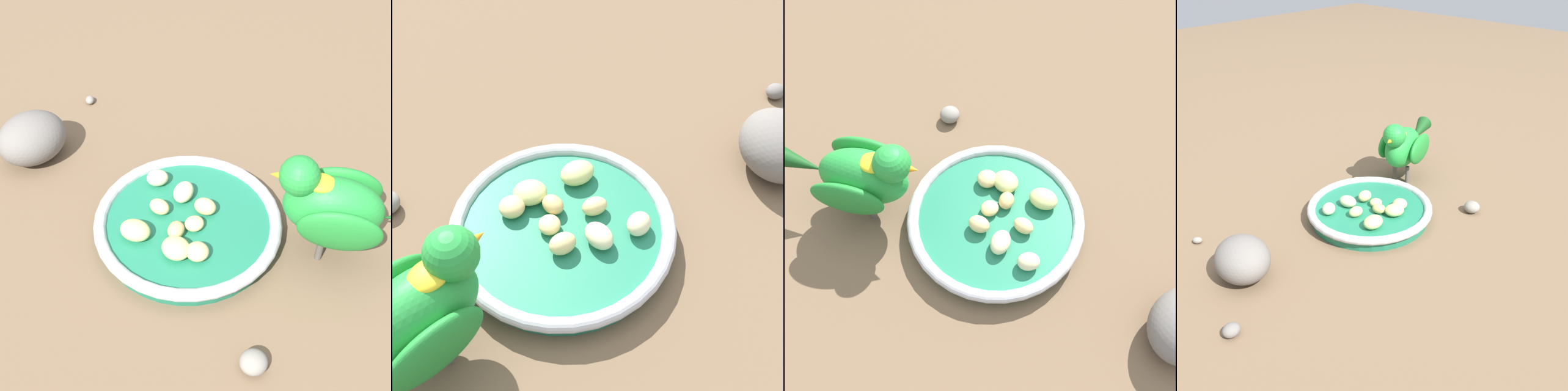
% 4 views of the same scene
% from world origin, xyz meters
% --- Properties ---
extents(ground_plane, '(4.00, 4.00, 0.00)m').
position_xyz_m(ground_plane, '(0.00, 0.00, 0.00)').
color(ground_plane, brown).
extents(feeding_bowl, '(0.23, 0.23, 0.03)m').
position_xyz_m(feeding_bowl, '(-0.01, -0.02, 0.02)').
color(feeding_bowl, '#1E7251').
rests_on(feeding_bowl, ground_plane).
extents(apple_piece_0, '(0.03, 0.03, 0.02)m').
position_xyz_m(apple_piece_0, '(-0.01, -0.05, 0.03)').
color(apple_piece_0, tan).
rests_on(apple_piece_0, feeding_bowl).
extents(apple_piece_1, '(0.03, 0.03, 0.02)m').
position_xyz_m(apple_piece_1, '(0.02, -0.07, 0.03)').
color(apple_piece_1, '#E5C67F').
rests_on(apple_piece_1, feeding_bowl).
extents(apple_piece_2, '(0.04, 0.04, 0.02)m').
position_xyz_m(apple_piece_2, '(-0.08, 0.02, 0.03)').
color(apple_piece_2, beige).
rests_on(apple_piece_2, feeding_bowl).
extents(apple_piece_3, '(0.03, 0.04, 0.02)m').
position_xyz_m(apple_piece_3, '(-0.04, 0.01, 0.03)').
color(apple_piece_3, beige).
rests_on(apple_piece_3, feeding_bowl).
extents(apple_piece_4, '(0.03, 0.02, 0.02)m').
position_xyz_m(apple_piece_4, '(-0.00, -0.00, 0.03)').
color(apple_piece_4, '#E5C67F').
rests_on(apple_piece_4, feeding_bowl).
extents(apple_piece_5, '(0.04, 0.03, 0.02)m').
position_xyz_m(apple_piece_5, '(-0.06, -0.07, 0.03)').
color(apple_piece_5, '#C6D17A').
rests_on(apple_piece_5, feeding_bowl).
extents(apple_piece_6, '(0.03, 0.03, 0.01)m').
position_xyz_m(apple_piece_6, '(-0.00, -0.03, 0.03)').
color(apple_piece_6, '#E5C67F').
rests_on(apple_piece_6, feeding_bowl).
extents(apple_piece_7, '(0.03, 0.02, 0.02)m').
position_xyz_m(apple_piece_7, '(-0.05, -0.03, 0.03)').
color(apple_piece_7, '#E5C67F').
rests_on(apple_piece_7, feeding_bowl).
extents(apple_piece_8, '(0.04, 0.04, 0.02)m').
position_xyz_m(apple_piece_8, '(-0.00, -0.07, 0.03)').
color(apple_piece_8, '#C6D17A').
rests_on(apple_piece_8, feeding_bowl).
extents(parrot, '(0.20, 0.12, 0.14)m').
position_xyz_m(parrot, '(0.15, 0.03, 0.08)').
color(parrot, '#59544C').
rests_on(parrot, ground_plane).
extents(pebble_2, '(0.04, 0.04, 0.02)m').
position_xyz_m(pebble_2, '(0.14, -0.15, 0.01)').
color(pebble_2, gray).
rests_on(pebble_2, ground_plane).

